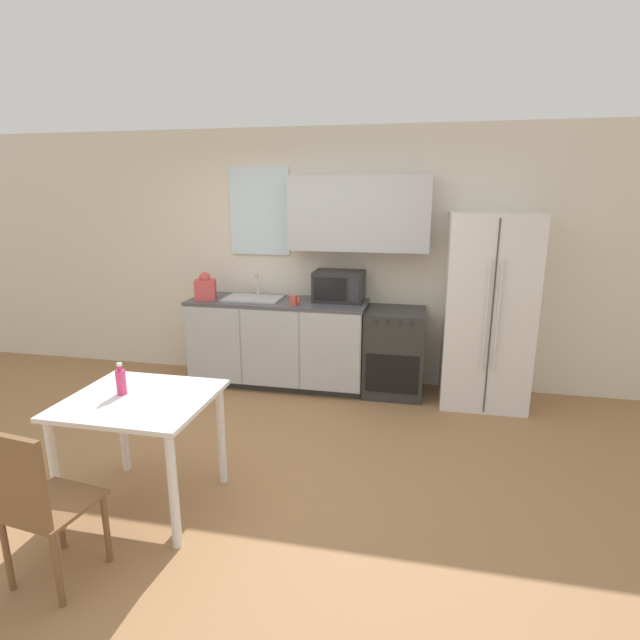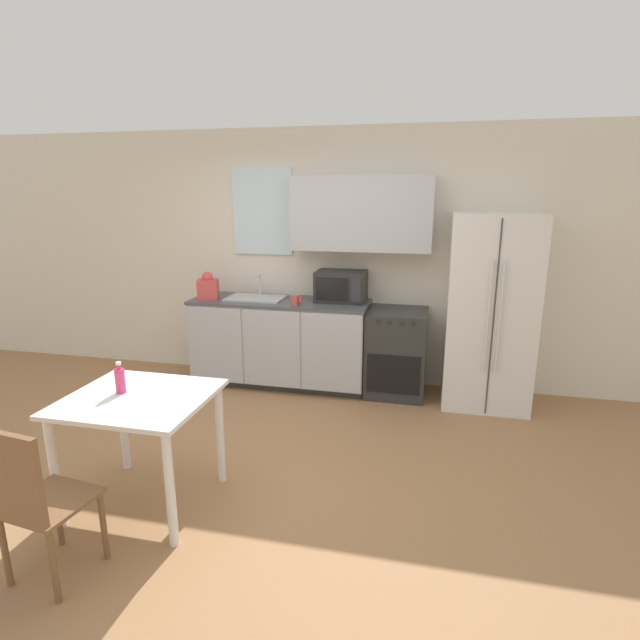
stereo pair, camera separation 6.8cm
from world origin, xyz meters
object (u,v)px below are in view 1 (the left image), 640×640
Objects in this scene: dining_table at (141,416)px; coffee_mug at (294,300)px; microwave at (339,286)px; oven_range at (394,352)px; refrigerator at (487,311)px; drink_bottle at (121,381)px; dining_chair_near at (35,499)px.

coffee_mug is at bearing 77.16° from dining_table.
oven_range is at bearing -8.19° from microwave.
coffee_mug is at bearing -168.04° from oven_range.
dining_table is at bearing -122.88° from oven_range.
dining_table is at bearing -110.30° from microwave.
refrigerator reaches higher than dining_table.
microwave is 4.61× the size of coffee_mug.
oven_range is 2.82m from drink_bottle.
refrigerator is at bearing 43.68° from dining_table.
dining_table is at bearing -136.32° from refrigerator.
dining_chair_near reaches higher than dining_table.
refrigerator is at bearing 5.25° from coffee_mug.
coffee_mug reaches higher than drink_bottle.
dining_chair_near is (-0.13, -0.79, -0.11)m from dining_table.
refrigerator reaches higher than microwave.
oven_range is 4.16× the size of drink_bottle.
refrigerator reaches higher than drink_bottle.
refrigerator is 3.95m from dining_chair_near.
refrigerator is at bearing -4.90° from microwave.
coffee_mug is 2.97m from dining_chair_near.
dining_table is at bearing -102.84° from coffee_mug.
refrigerator is (0.88, -0.04, 0.49)m from oven_range.
dining_table is (-0.47, -2.08, -0.35)m from coffee_mug.
coffee_mug reaches higher than dining_table.
refrigerator is at bearing 41.73° from drink_bottle.
dining_chair_near is at bearing -107.71° from microwave.
dining_chair_near is at bearing -101.92° from coffee_mug.
drink_bottle is at bearing -138.27° from refrigerator.
microwave is at bearing 79.48° from dining_chair_near.
refrigerator is 1.49m from microwave.
microwave is 3.37m from dining_chair_near.
drink_bottle reaches higher than dining_table.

